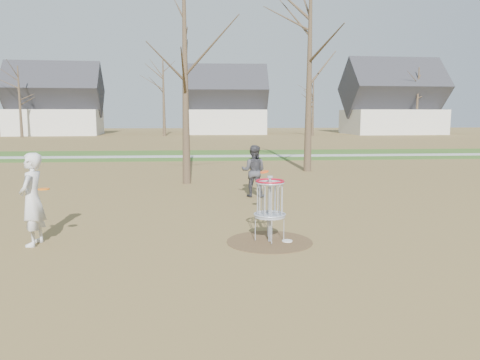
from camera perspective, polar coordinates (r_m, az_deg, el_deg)
name	(u,v)px	position (r m, az deg, el deg)	size (l,w,h in m)	color
ground	(269,242)	(9.88, 3.61, -7.52)	(160.00, 160.00, 0.00)	brown
green_band	(224,155)	(30.56, -1.97, 3.08)	(160.00, 8.00, 0.01)	#2D5119
footpath	(225,156)	(29.57, -1.88, 2.94)	(160.00, 1.50, 0.01)	#9E9E99
dirt_circle	(269,241)	(9.88, 3.61, -7.49)	(1.80, 1.80, 0.01)	#47331E
player_standing	(32,199)	(10.31, -24.01, -2.18)	(0.69, 0.45, 1.89)	silver
player_throwing	(254,171)	(15.02, 1.67, 1.10)	(0.81, 0.63, 1.67)	#3A3A40
disc_grounded	(287,241)	(9.90, 5.77, -7.39)	(0.22, 0.22, 0.02)	white
discs_in_play	(173,179)	(10.67, -8.13, 0.13)	(4.89, 2.59, 0.08)	#FF460D
disc_golf_basket	(270,199)	(9.67, 3.66, -2.30)	(0.64, 0.64, 1.35)	#9EA3AD
bare_trees	(235,85)	(45.40, -0.58, 11.46)	(52.62, 44.98, 9.00)	#382B1E
houses_row	(246,107)	(62.24, 0.70, 8.86)	(56.51, 10.01, 7.26)	silver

